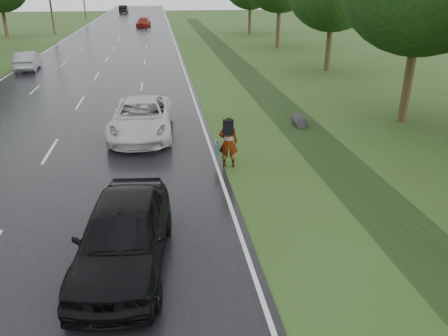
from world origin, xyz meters
TOP-DOWN VIEW (x-y plane):
  - road at (0.00, 45.00)m, footprint 14.00×180.00m
  - edge_stripe_east at (6.75, 45.00)m, footprint 0.12×180.00m
  - edge_stripe_west at (-6.75, 45.00)m, footprint 0.12×180.00m
  - center_line at (0.00, 45.00)m, footprint 0.12×180.00m
  - drainage_ditch at (11.50, 18.71)m, footprint 2.20×120.00m
  - pedestrian at (7.17, 5.32)m, footprint 0.93×0.90m
  - white_pickup at (3.82, 9.57)m, footprint 3.02×6.05m
  - dark_sedan at (3.66, -0.70)m, footprint 2.60×5.39m
  - silver_sedan at (-5.80, 27.81)m, footprint 1.90×4.48m
  - far_car_red at (2.66, 64.14)m, footprint 2.46×4.89m
  - far_car_dark at (-2.69, 100.26)m, footprint 1.89×5.25m

SIDE VIEW (x-z plane):
  - road at x=0.00m, z-range 0.00..0.04m
  - drainage_ditch at x=11.50m, z-range -0.24..0.32m
  - edge_stripe_east at x=6.75m, z-range 0.04..0.05m
  - edge_stripe_west at x=-6.75m, z-range 0.04..0.05m
  - center_line at x=0.00m, z-range 0.04..0.05m
  - far_car_red at x=2.66m, z-range 0.04..1.40m
  - silver_sedan at x=-5.80m, z-range 0.04..1.48m
  - white_pickup at x=3.82m, z-range 0.04..1.69m
  - far_car_dark at x=-2.69m, z-range 0.04..1.76m
  - dark_sedan at x=3.66m, z-range 0.04..1.81m
  - pedestrian at x=7.17m, z-range 0.03..2.01m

